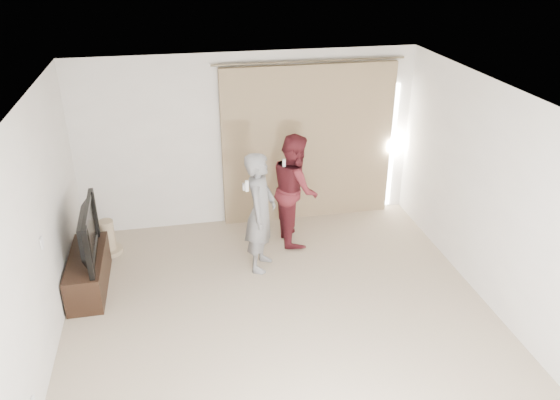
% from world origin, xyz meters
% --- Properties ---
extents(floor, '(5.50, 5.50, 0.00)m').
position_xyz_m(floor, '(0.00, 0.00, 0.00)').
color(floor, tan).
rests_on(floor, ground).
extents(wall_back, '(5.00, 0.04, 2.60)m').
position_xyz_m(wall_back, '(0.00, 2.75, 1.30)').
color(wall_back, white).
rests_on(wall_back, ground).
extents(wall_left, '(0.04, 5.50, 2.60)m').
position_xyz_m(wall_left, '(-2.50, -0.00, 1.30)').
color(wall_left, white).
rests_on(wall_left, ground).
extents(ceiling, '(5.00, 5.50, 0.01)m').
position_xyz_m(ceiling, '(0.00, 0.00, 2.60)').
color(ceiling, silver).
rests_on(ceiling, wall_back).
extents(curtain, '(2.80, 0.11, 2.46)m').
position_xyz_m(curtain, '(0.91, 2.68, 1.20)').
color(curtain, tan).
rests_on(curtain, ground).
extents(tv_console, '(0.42, 1.21, 0.47)m').
position_xyz_m(tv_console, '(-2.27, 1.29, 0.23)').
color(tv_console, black).
rests_on(tv_console, ground).
extents(tv, '(0.20, 1.15, 0.66)m').
position_xyz_m(tv, '(-2.27, 1.29, 0.80)').
color(tv, black).
rests_on(tv, tv_console).
extents(scratching_post, '(0.37, 0.37, 0.50)m').
position_xyz_m(scratching_post, '(-2.10, 2.13, 0.20)').
color(scratching_post, tan).
rests_on(scratching_post, ground).
extents(person_man, '(0.59, 0.70, 1.63)m').
position_xyz_m(person_man, '(-0.05, 1.36, 0.82)').
color(person_man, slate).
rests_on(person_man, ground).
extents(person_woman, '(0.61, 0.79, 1.62)m').
position_xyz_m(person_woman, '(0.55, 2.00, 0.81)').
color(person_woman, '#5A1A21').
rests_on(person_woman, ground).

